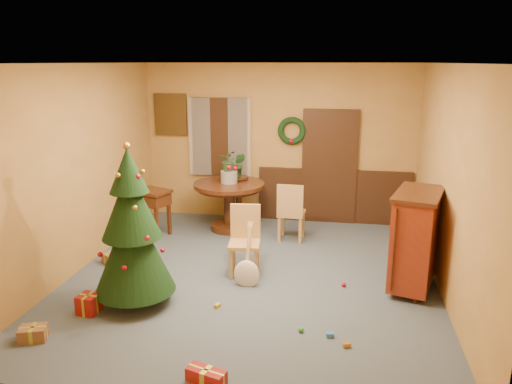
% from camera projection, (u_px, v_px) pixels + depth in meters
% --- Properties ---
extents(room_envelope, '(5.50, 5.50, 5.50)m').
position_uv_depth(room_envelope, '(289.00, 162.00, 9.23)').
color(room_envelope, '#394954').
rests_on(room_envelope, ground).
extents(dining_table, '(1.25, 1.25, 0.86)m').
position_uv_depth(dining_table, '(229.00, 197.00, 8.79)').
color(dining_table, black).
rests_on(dining_table, floor).
extents(urn, '(0.29, 0.29, 0.21)m').
position_uv_depth(urn, '(229.00, 177.00, 8.70)').
color(urn, slate).
rests_on(urn, dining_table).
extents(centerpiece_plant, '(0.33, 0.29, 0.37)m').
position_uv_depth(centerpiece_plant, '(229.00, 160.00, 8.63)').
color(centerpiece_plant, '#1E4C23').
rests_on(centerpiece_plant, urn).
extents(chair_near, '(0.47, 0.47, 0.98)m').
position_uv_depth(chair_near, '(245.00, 237.00, 7.00)').
color(chair_near, '#A17A40').
rests_on(chair_near, floor).
extents(chair_far, '(0.45, 0.45, 1.00)m').
position_uv_depth(chair_far, '(291.00, 210.00, 8.24)').
color(chair_far, '#A17A40').
rests_on(chair_far, floor).
extents(guitar, '(0.38, 0.55, 0.80)m').
position_uv_depth(guitar, '(247.00, 257.00, 6.61)').
color(guitar, beige).
rests_on(guitar, floor).
extents(plant_stand, '(0.35, 0.35, 0.91)m').
position_uv_depth(plant_stand, '(239.00, 195.00, 9.06)').
color(plant_stand, black).
rests_on(plant_stand, floor).
extents(stand_plant, '(0.25, 0.21, 0.43)m').
position_uv_depth(stand_plant, '(239.00, 165.00, 8.91)').
color(stand_plant, '#19471E').
rests_on(stand_plant, plant_stand).
extents(christmas_tree, '(0.98, 0.98, 2.03)m').
position_uv_depth(christmas_tree, '(132.00, 230.00, 5.98)').
color(christmas_tree, '#382111').
rests_on(christmas_tree, floor).
extents(writing_desk, '(1.00, 0.74, 0.80)m').
position_uv_depth(writing_desk, '(145.00, 200.00, 8.61)').
color(writing_desk, black).
rests_on(writing_desk, floor).
extents(sideboard, '(0.81, 1.14, 1.32)m').
position_uv_depth(sideboard, '(415.00, 238.00, 6.46)').
color(sideboard, '#5C1B0A').
rests_on(sideboard, floor).
extents(gift_a, '(0.33, 0.28, 0.15)m').
position_uv_depth(gift_a, '(33.00, 333.00, 5.39)').
color(gift_a, brown).
rests_on(gift_a, floor).
extents(gift_b, '(0.25, 0.25, 0.23)m').
position_uv_depth(gift_b, '(89.00, 304.00, 5.95)').
color(gift_b, maroon).
rests_on(gift_b, floor).
extents(gift_c, '(0.33, 0.35, 0.16)m').
position_uv_depth(gift_c, '(113.00, 257.00, 7.48)').
color(gift_c, brown).
rests_on(gift_c, floor).
extents(gift_d, '(0.41, 0.26, 0.14)m').
position_uv_depth(gift_d, '(206.00, 376.00, 4.67)').
color(gift_d, maroon).
rests_on(gift_d, floor).
extents(toy_a, '(0.09, 0.06, 0.05)m').
position_uv_depth(toy_a, '(330.00, 335.00, 5.45)').
color(toy_a, '#2A68B6').
rests_on(toy_a, floor).
extents(toy_b, '(0.06, 0.06, 0.06)m').
position_uv_depth(toy_b, '(301.00, 330.00, 5.55)').
color(toy_b, green).
rests_on(toy_b, floor).
extents(toy_c, '(0.08, 0.09, 0.05)m').
position_uv_depth(toy_c, '(217.00, 306.00, 6.10)').
color(toy_c, gold).
rests_on(toy_c, floor).
extents(toy_d, '(0.06, 0.06, 0.06)m').
position_uv_depth(toy_d, '(344.00, 285.00, 6.67)').
color(toy_d, red).
rests_on(toy_d, floor).
extents(toy_e, '(0.09, 0.08, 0.05)m').
position_uv_depth(toy_e, '(347.00, 345.00, 5.26)').
color(toy_e, '#C6892E').
rests_on(toy_e, floor).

